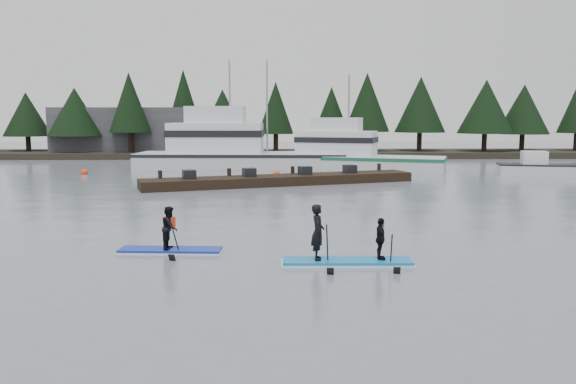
{
  "coord_description": "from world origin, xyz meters",
  "views": [
    {
      "loc": [
        -0.58,
        -15.47,
        3.94
      ],
      "look_at": [
        0.0,
        6.0,
        1.1
      ],
      "focal_mm": 35.0,
      "sensor_mm": 36.0,
      "label": 1
    }
  ],
  "objects_px": {
    "fishing_boat_large": "(234,159)",
    "floating_dock": "(282,180)",
    "paddleboard_duo": "(345,246)",
    "paddleboard_solo": "(170,236)",
    "fishing_boat_medium": "(351,162)"
  },
  "relations": [
    {
      "from": "fishing_boat_large",
      "to": "floating_dock",
      "type": "height_order",
      "value": "fishing_boat_large"
    },
    {
      "from": "fishing_boat_medium",
      "to": "paddleboard_duo",
      "type": "relative_size",
      "value": 3.91
    },
    {
      "from": "paddleboard_solo",
      "to": "fishing_boat_large",
      "type": "bearing_deg",
      "value": 93.63
    },
    {
      "from": "fishing_boat_large",
      "to": "paddleboard_solo",
      "type": "distance_m",
      "value": 28.52
    },
    {
      "from": "fishing_boat_large",
      "to": "paddleboard_duo",
      "type": "relative_size",
      "value": 4.71
    },
    {
      "from": "floating_dock",
      "to": "paddleboard_duo",
      "type": "xyz_separation_m",
      "value": [
        1.44,
        -18.37,
        0.23
      ]
    },
    {
      "from": "fishing_boat_medium",
      "to": "paddleboard_solo",
      "type": "height_order",
      "value": "fishing_boat_medium"
    },
    {
      "from": "fishing_boat_medium",
      "to": "paddleboard_solo",
      "type": "xyz_separation_m",
      "value": [
        -9.14,
        -27.03,
        -0.08
      ]
    },
    {
      "from": "fishing_boat_medium",
      "to": "floating_dock",
      "type": "bearing_deg",
      "value": -99.33
    },
    {
      "from": "fishing_boat_large",
      "to": "fishing_boat_medium",
      "type": "bearing_deg",
      "value": -6.15
    },
    {
      "from": "floating_dock",
      "to": "fishing_boat_medium",
      "type": "bearing_deg",
      "value": 42.64
    },
    {
      "from": "paddleboard_solo",
      "to": "floating_dock",
      "type": "bearing_deg",
      "value": 81.68
    },
    {
      "from": "floating_dock",
      "to": "paddleboard_duo",
      "type": "relative_size",
      "value": 4.7
    },
    {
      "from": "fishing_boat_medium",
      "to": "paddleboard_solo",
      "type": "distance_m",
      "value": 28.54
    },
    {
      "from": "paddleboard_duo",
      "to": "paddleboard_solo",
      "type": "bearing_deg",
      "value": 164.8
    }
  ]
}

